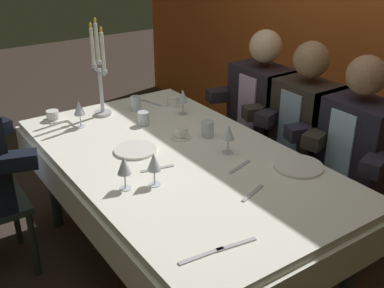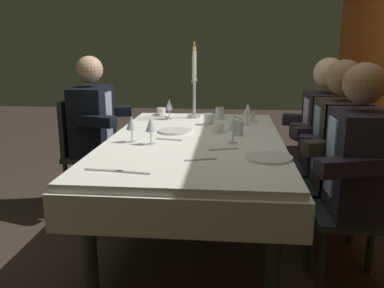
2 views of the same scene
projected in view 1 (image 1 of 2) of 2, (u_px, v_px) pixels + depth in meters
ground_plane at (179, 268)px, 2.78m from camera, size 12.00×12.00×0.00m
dining_table at (178, 176)px, 2.52m from camera, size 1.94×1.14×0.74m
candelabra at (100, 76)px, 2.88m from camera, size 0.19×0.11×0.61m
dinner_plate_0 at (298, 166)px, 2.35m from camera, size 0.25×0.25×0.01m
dinner_plate_1 at (135, 150)px, 2.51m from camera, size 0.23×0.23×0.01m
wine_glass_0 at (228, 133)px, 2.45m from camera, size 0.07×0.07×0.16m
wine_glass_1 at (79, 109)px, 2.76m from camera, size 0.07×0.07×0.16m
wine_glass_2 at (154, 163)px, 2.15m from camera, size 0.07×0.07×0.16m
wine_glass_3 at (124, 166)px, 2.11m from camera, size 0.07×0.07×0.16m
wine_glass_4 at (183, 97)px, 2.95m from camera, size 0.07×0.07×0.16m
water_tumbler_0 at (136, 104)px, 3.03m from camera, size 0.07×0.07×0.09m
water_tumbler_1 at (144, 118)px, 2.82m from camera, size 0.07×0.07×0.08m
water_tumbler_2 at (208, 129)px, 2.67m from camera, size 0.07×0.07×0.09m
coffee_cup_0 at (53, 116)px, 2.90m from camera, size 0.13×0.12×0.06m
coffee_cup_1 at (173, 102)px, 3.12m from camera, size 0.13×0.12×0.06m
coffee_cup_2 at (181, 133)px, 2.66m from camera, size 0.13×0.12×0.06m
fork_0 at (158, 168)px, 2.33m from camera, size 0.05×0.17×0.01m
fork_1 at (240, 167)px, 2.35m from camera, size 0.07×0.17×0.01m
knife_2 at (201, 256)px, 1.72m from camera, size 0.03×0.19×0.01m
spoon_3 at (236, 244)px, 1.78m from camera, size 0.04×0.17×0.01m
knife_4 at (151, 103)px, 3.17m from camera, size 0.19×0.07×0.01m
fork_5 at (253, 193)px, 2.12m from camera, size 0.07×0.17×0.01m
seated_diner_1 at (262, 105)px, 3.16m from camera, size 0.63×0.48×1.24m
seated_diner_2 at (305, 123)px, 2.87m from camera, size 0.63×0.48×1.24m
seated_diner_3 at (356, 145)px, 2.59m from camera, size 0.63×0.48×1.24m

